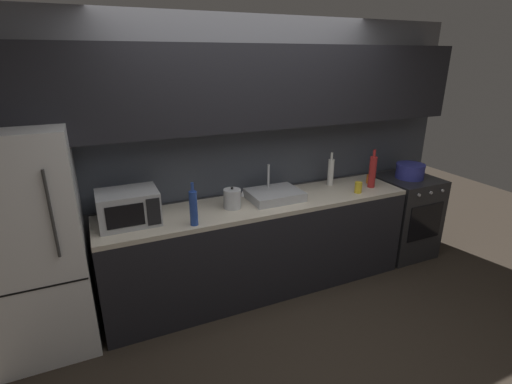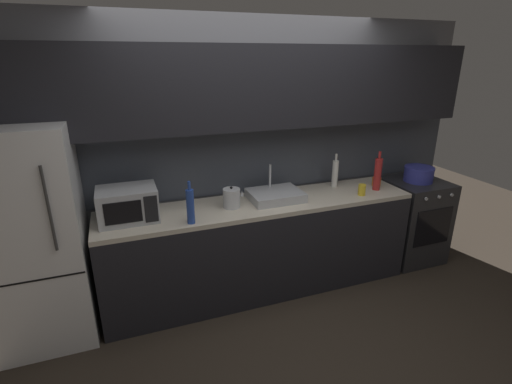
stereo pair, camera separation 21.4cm
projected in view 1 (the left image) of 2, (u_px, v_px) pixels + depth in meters
ground_plane at (309, 347)px, 2.96m from camera, size 10.00×10.00×0.00m
back_wall at (248, 126)px, 3.46m from camera, size 4.63×0.44×2.50m
counter_run at (261, 246)px, 3.58m from camera, size 2.89×0.60×0.90m
refrigerator at (34, 245)px, 2.74m from camera, size 0.68×0.69×1.72m
oven_range at (404, 216)px, 4.27m from camera, size 0.60×0.62×0.90m
microwave at (128, 207)px, 2.95m from camera, size 0.46×0.35×0.27m
sink_basin at (274, 195)px, 3.50m from camera, size 0.48×0.38×0.30m
kettle at (232, 199)px, 3.28m from camera, size 0.19×0.15×0.19m
wine_bottle_red at (372, 171)px, 3.78m from camera, size 0.07×0.07×0.39m
wine_bottle_white at (331, 172)px, 3.85m from camera, size 0.06×0.06×0.34m
wine_bottle_blue at (194, 208)px, 2.92m from camera, size 0.06×0.06×0.35m
mug_orange at (371, 179)px, 3.94m from camera, size 0.09×0.09×0.09m
mug_yellow at (358, 187)px, 3.65m from camera, size 0.07×0.07×0.11m
cooking_pot at (410, 171)px, 4.09m from camera, size 0.30×0.30×0.16m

